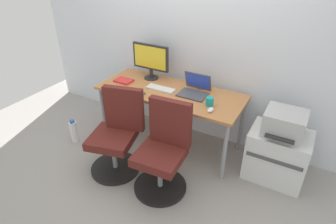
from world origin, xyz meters
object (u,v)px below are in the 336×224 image
object	(u,v)px
side_cabinet	(277,155)
printer	(285,123)
desktop_monitor	(151,59)
open_laptop	(195,89)
coffee_mug	(210,102)
office_chair_right	(163,152)
water_bottle_on_floor	(74,131)
office_chair_left	(117,135)

from	to	relation	value
side_cabinet	printer	size ratio (longest dim) A/B	1.47
desktop_monitor	open_laptop	bearing A→B (deg)	-10.47
printer	coffee_mug	xyz separation A→B (m)	(-0.74, -0.12, 0.10)
office_chair_right	open_laptop	xyz separation A→B (m)	(-0.03, 0.74, 0.36)
office_chair_right	coffee_mug	world-z (taller)	office_chair_right
printer	coffee_mug	world-z (taller)	coffee_mug
water_bottle_on_floor	desktop_monitor	world-z (taller)	desktop_monitor
office_chair_right	water_bottle_on_floor	bearing A→B (deg)	175.75
desktop_monitor	coffee_mug	bearing A→B (deg)	-18.19
office_chair_left	open_laptop	distance (m)	0.99
office_chair_left	office_chair_right	bearing A→B (deg)	0.19
office_chair_left	printer	bearing A→B (deg)	24.17
side_cabinet	printer	bearing A→B (deg)	-90.00
side_cabinet	printer	world-z (taller)	printer
office_chair_left	coffee_mug	bearing A→B (deg)	35.75
open_laptop	coffee_mug	distance (m)	0.31
office_chair_right	side_cabinet	bearing A→B (deg)	35.47
office_chair_right	water_bottle_on_floor	size ratio (longest dim) A/B	3.03
office_chair_left	desktop_monitor	xyz separation A→B (m)	(-0.11, 0.87, 0.55)
side_cabinet	coffee_mug	xyz separation A→B (m)	(-0.74, -0.12, 0.49)
office_chair_right	desktop_monitor	xyz separation A→B (m)	(-0.67, 0.86, 0.55)
office_chair_left	water_bottle_on_floor	world-z (taller)	office_chair_left
office_chair_left	printer	size ratio (longest dim) A/B	2.35
desktop_monitor	coffee_mug	world-z (taller)	desktop_monitor
open_laptop	printer	bearing A→B (deg)	-3.43
side_cabinet	printer	distance (m)	0.40
office_chair_left	coffee_mug	distance (m)	1.04
office_chair_left	desktop_monitor	size ratio (longest dim) A/B	1.96
coffee_mug	open_laptop	bearing A→B (deg)	144.97
water_bottle_on_floor	office_chair_right	bearing A→B (deg)	-4.25
desktop_monitor	open_laptop	size ratio (longest dim) A/B	1.55
printer	open_laptop	bearing A→B (deg)	176.57
office_chair_right	coffee_mug	bearing A→B (deg)	68.43
office_chair_right	water_bottle_on_floor	world-z (taller)	office_chair_right
open_laptop	coffee_mug	bearing A→B (deg)	-35.03
printer	open_laptop	xyz separation A→B (m)	(-0.99, 0.06, 0.11)
printer	open_laptop	size ratio (longest dim) A/B	1.29
open_laptop	office_chair_left	bearing A→B (deg)	-126.00
office_chair_right	printer	distance (m)	1.21
office_chair_right	water_bottle_on_floor	xyz separation A→B (m)	(-1.36, 0.10, -0.28)
office_chair_right	desktop_monitor	distance (m)	1.23
side_cabinet	water_bottle_on_floor	distance (m)	2.40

